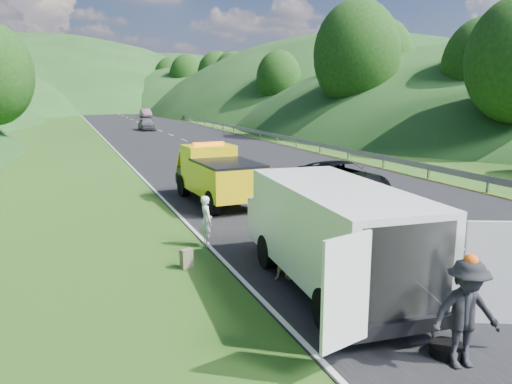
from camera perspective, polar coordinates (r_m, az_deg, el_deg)
name	(u,v)px	position (r m, az deg, el deg)	size (l,w,h in m)	color
ground	(354,250)	(15.06, 11.15, -6.48)	(320.00, 320.00, 0.00)	#38661E
road_surface	(171,135)	(53.33, -9.70, 6.45)	(14.00, 200.00, 0.02)	black
guardrail	(206,126)	(67.17, -5.78, 7.57)	(0.06, 140.00, 1.52)	gray
tree_line_right	(271,120)	(78.47, 1.76, 8.19)	(14.00, 140.00, 14.00)	#285017
hills_backdrop	(113,107)	(147.48, -16.07, 9.33)	(201.00, 288.60, 44.00)	#2D5B23
tow_truck	(217,175)	(20.63, -4.43, 1.99)	(2.41, 5.77, 2.43)	black
white_van	(333,231)	(11.72, 8.75, -4.40)	(3.84, 7.23, 2.50)	black
woman	(207,246)	(15.20, -5.64, -6.14)	(0.56, 0.41, 1.52)	white
child	(285,281)	(12.50, 3.32, -10.09)	(0.51, 0.40, 1.05)	tan
worker	(461,367)	(9.62, 22.40, -17.99)	(1.23, 0.71, 1.90)	black
suitcase	(187,259)	(13.35, -7.94, -7.56)	(0.32, 0.18, 0.52)	#69644F
spare_tire	(447,356)	(9.87, 20.95, -17.10)	(0.60, 0.60, 0.20)	black
passing_suv	(341,193)	(23.15, 9.71, -0.09)	(2.30, 5.00, 1.39)	black
dist_car_a	(147,130)	(60.07, -12.36, 6.90)	(1.65, 4.11, 1.40)	#4F4E53
dist_car_b	(146,117)	(89.18, -12.47, 8.33)	(1.54, 4.43, 1.46)	#714B5D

